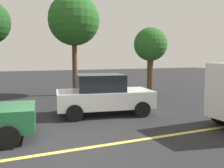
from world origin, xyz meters
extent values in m
plane|color=#262628|center=(0.00, 0.00, 0.00)|extent=(80.00, 80.00, 0.00)
cube|color=#E0D14C|center=(3.00, 0.00, 0.01)|extent=(28.00, 0.16, 0.01)
cylinder|color=black|center=(5.78, 0.39, 0.38)|extent=(0.76, 0.27, 0.76)
cube|color=white|center=(2.44, 3.44, 0.66)|extent=(4.19, 2.45, 0.69)
cube|color=black|center=(2.25, 3.47, 1.35)|extent=(2.13, 1.90, 0.69)
cylinder|color=black|center=(3.92, 4.13, 0.32)|extent=(0.67, 0.32, 0.64)
cylinder|color=black|center=(3.62, 2.31, 0.32)|extent=(0.67, 0.32, 0.64)
cylinder|color=black|center=(1.27, 4.56, 0.32)|extent=(0.67, 0.32, 0.64)
cylinder|color=black|center=(0.97, 2.74, 0.32)|extent=(0.67, 0.32, 0.64)
cylinder|color=black|center=(-1.10, 2.49, 0.32)|extent=(0.66, 0.29, 0.64)
cylinder|color=black|center=(-1.30, 0.76, 0.32)|extent=(0.66, 0.29, 0.64)
cylinder|color=#513823|center=(2.61, 9.09, 1.93)|extent=(0.31, 0.31, 3.85)
sphere|color=#286023|center=(2.61, 9.09, 4.74)|extent=(3.21, 3.21, 3.21)
cylinder|color=#513823|center=(6.65, 6.60, 1.32)|extent=(0.37, 0.37, 2.64)
sphere|color=#286023|center=(6.65, 6.60, 3.19)|extent=(2.01, 2.01, 2.01)
camera|label=1|loc=(-1.17, -5.87, 2.38)|focal=38.39mm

